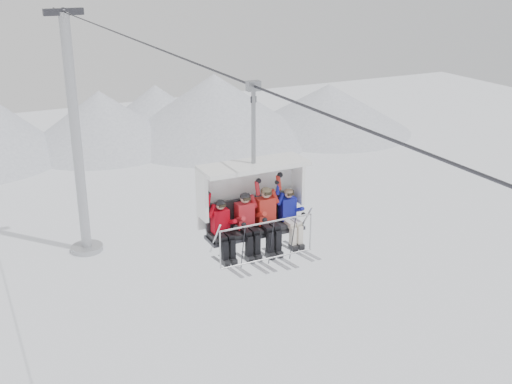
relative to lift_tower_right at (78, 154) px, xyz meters
name	(u,v)px	position (x,y,z in m)	size (l,w,h in m)	color
ridgeline	(10,127)	(-1.58, 20.05, -2.94)	(72.00, 21.00, 7.00)	silver
lift_tower_right	(78,154)	(0.00, 0.00, 0.00)	(2.00, 1.80, 13.48)	#A2A4A9
haul_cable	(256,87)	(0.00, -22.00, 7.52)	(0.06, 0.06, 50.00)	#313137
chairlift_carrier	(251,196)	(0.00, -21.74, 4.92)	(2.52, 1.17, 3.98)	black
skier_far_left	(223,228)	(-0.87, -22.06, 4.40)	(0.38, 1.69, 1.52)	#BF0515
skier_center_left	(247,222)	(-0.26, -22.05, 4.43)	(0.41, 1.69, 1.63)	red
skier_center_right	(267,217)	(0.27, -22.05, 4.45)	(0.43, 1.69, 1.70)	red
skier_far_right	(290,215)	(0.87, -22.06, 4.39)	(0.37, 1.69, 1.50)	#161C9D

